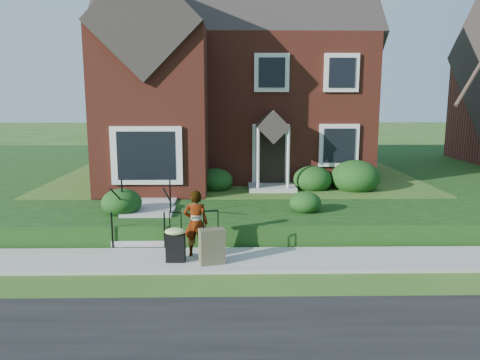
{
  "coord_description": "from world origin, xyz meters",
  "views": [
    {
      "loc": [
        -0.17,
        -10.4,
        3.79
      ],
      "look_at": [
        0.05,
        2.0,
        1.58
      ],
      "focal_mm": 35.0,
      "sensor_mm": 36.0,
      "label": 1
    }
  ],
  "objects_px": {
    "front_steps": "(146,221)",
    "suitcase_black": "(175,243)",
    "woman": "(196,223)",
    "suitcase_olive": "(212,246)"
  },
  "relations": [
    {
      "from": "suitcase_olive",
      "to": "suitcase_black",
      "type": "bearing_deg",
      "value": 155.31
    },
    {
      "from": "front_steps",
      "to": "suitcase_olive",
      "type": "bearing_deg",
      "value": -49.17
    },
    {
      "from": "suitcase_black",
      "to": "woman",
      "type": "bearing_deg",
      "value": 42.95
    },
    {
      "from": "suitcase_black",
      "to": "suitcase_olive",
      "type": "bearing_deg",
      "value": -8.35
    },
    {
      "from": "woman",
      "to": "suitcase_black",
      "type": "bearing_deg",
      "value": 44.86
    },
    {
      "from": "front_steps",
      "to": "suitcase_black",
      "type": "distance_m",
      "value": 2.28
    },
    {
      "from": "front_steps",
      "to": "woman",
      "type": "height_order",
      "value": "woman"
    },
    {
      "from": "front_steps",
      "to": "suitcase_black",
      "type": "height_order",
      "value": "front_steps"
    },
    {
      "from": "woman",
      "to": "suitcase_black",
      "type": "relative_size",
      "value": 1.37
    },
    {
      "from": "suitcase_black",
      "to": "front_steps",
      "type": "bearing_deg",
      "value": 118.64
    }
  ]
}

